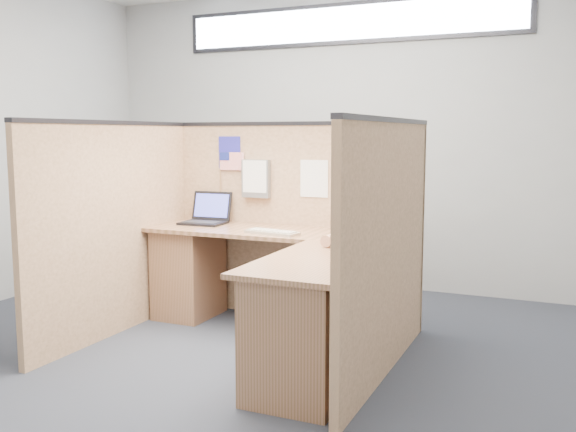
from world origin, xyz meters
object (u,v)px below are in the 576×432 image
at_px(l_desk, 275,289).
at_px(keyboard, 272,232).
at_px(mouse, 344,236).
at_px(laptop, 207,216).

xyz_separation_m(l_desk, keyboard, (-0.13, 0.23, 0.35)).
bearing_deg(mouse, l_desk, -153.46).
distance_m(keyboard, mouse, 0.54).
relative_size(l_desk, mouse, 16.95).
bearing_deg(keyboard, l_desk, -51.27).
height_order(l_desk, mouse, mouse).
height_order(laptop, mouse, laptop).
height_order(keyboard, mouse, mouse).
bearing_deg(mouse, laptop, 165.61).
height_order(laptop, keyboard, laptop).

